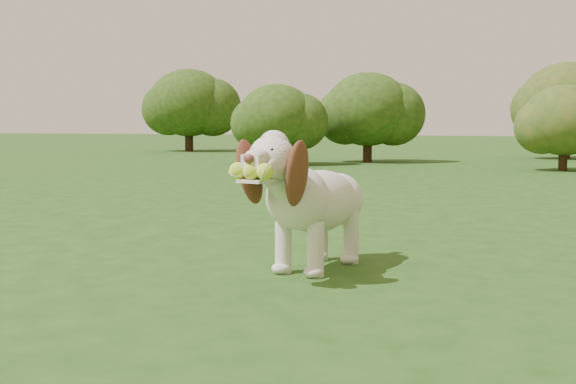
% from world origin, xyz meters
% --- Properties ---
extents(ground, '(80.00, 80.00, 0.00)m').
position_xyz_m(ground, '(0.00, 0.00, 0.00)').
color(ground, '#204313').
rests_on(ground, ground).
extents(dog, '(0.45, 1.03, 0.67)m').
position_xyz_m(dog, '(-0.03, 0.25, 0.36)').
color(dog, silver).
rests_on(dog, ground).
extents(shrub_a, '(1.33, 1.33, 1.37)m').
position_xyz_m(shrub_a, '(-3.54, 8.47, 0.81)').
color(shrub_a, '#382314').
rests_on(shrub_a, ground).
extents(shrub_i, '(1.85, 1.85, 1.92)m').
position_xyz_m(shrub_i, '(1.06, 12.46, 1.13)').
color(shrub_i, '#382314').
rests_on(shrub_i, ground).
extents(shrub_b, '(1.58, 1.58, 1.63)m').
position_xyz_m(shrub_b, '(-2.32, 9.89, 0.96)').
color(shrub_b, '#382314').
rests_on(shrub_b, ground).
extents(shrub_g, '(2.02, 2.02, 2.09)m').
position_xyz_m(shrub_g, '(-7.96, 13.38, 1.23)').
color(shrub_g, '#382314').
rests_on(shrub_g, ground).
extents(shrub_c, '(1.24, 1.24, 1.28)m').
position_xyz_m(shrub_c, '(1.04, 8.56, 0.75)').
color(shrub_c, '#382314').
rests_on(shrub_c, ground).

